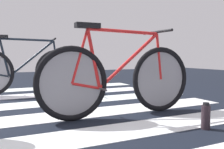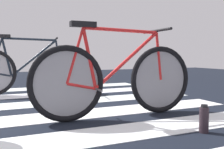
% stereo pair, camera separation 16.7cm
% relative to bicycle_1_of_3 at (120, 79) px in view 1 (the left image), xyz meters
% --- Properties ---
extents(bicycle_1_of_3, '(1.74, 0.52, 0.93)m').
position_rel_bicycle_1_of_3_xyz_m(bicycle_1_of_3, '(0.00, 0.00, 0.00)').
color(bicycle_1_of_3, black).
rests_on(bicycle_1_of_3, ground).
extents(bicycle_3_of_3, '(1.73, 0.52, 0.93)m').
position_rel_bicycle_1_of_3_xyz_m(bicycle_3_of_3, '(-0.68, 1.88, 0.00)').
color(bicycle_3_of_3, black).
rests_on(bicycle_3_of_3, ground).
extents(water_bottle, '(0.07, 0.07, 0.23)m').
position_rel_bicycle_1_of_3_xyz_m(water_bottle, '(0.42, -0.76, -0.28)').
color(water_bottle, '#2A1F26').
rests_on(water_bottle, ground).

